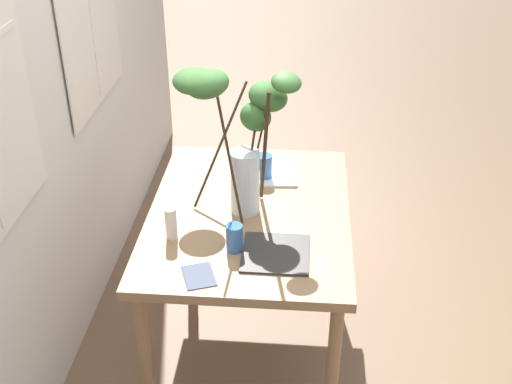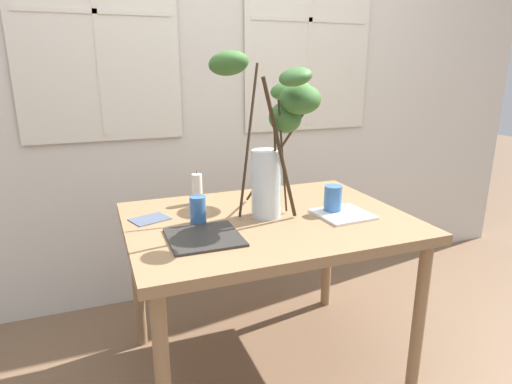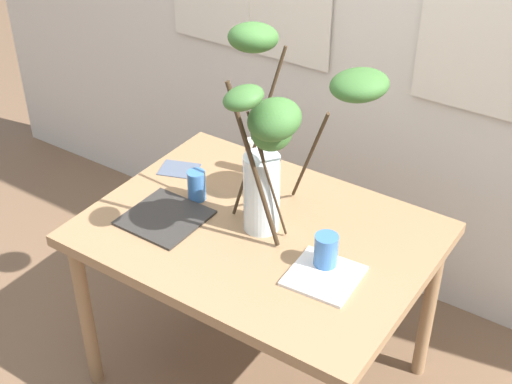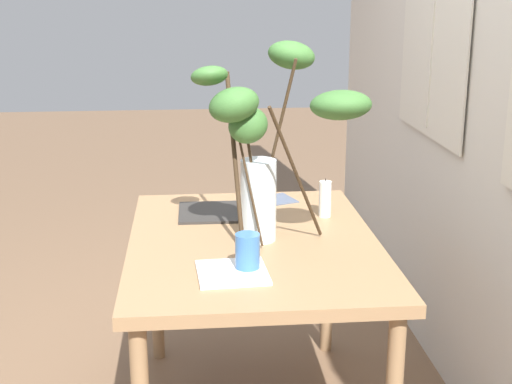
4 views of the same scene
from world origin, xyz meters
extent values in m
plane|color=brown|center=(0.00, 0.00, 0.00)|extent=(14.00, 14.00, 0.00)
cube|color=beige|center=(0.00, 0.87, 1.37)|extent=(4.44, 0.12, 2.74)
cube|color=#93704C|center=(0.00, 0.00, 0.71)|extent=(1.17, 0.87, 0.04)
cylinder|color=#93704C|center=(-0.52, -0.37, 0.34)|extent=(0.05, 0.05, 0.69)
cylinder|color=#93704C|center=(0.52, -0.37, 0.34)|extent=(0.05, 0.05, 0.69)
cylinder|color=#93704C|center=(-0.52, 0.37, 0.34)|extent=(0.05, 0.05, 0.69)
cylinder|color=#93704C|center=(0.52, 0.37, 0.34)|extent=(0.05, 0.05, 0.69)
cylinder|color=silver|center=(0.00, 0.02, 0.87)|extent=(0.12, 0.12, 0.28)
cylinder|color=silver|center=(0.00, 0.02, 0.78)|extent=(0.11, 0.11, 0.09)
cylinder|color=#382819|center=(0.03, 0.00, 0.94)|extent=(0.05, 0.07, 0.41)
ellipsoid|color=#38662D|center=(0.06, -0.02, 1.15)|extent=(0.19, 0.21, 0.18)
cylinder|color=#382819|center=(0.05, -0.03, 0.98)|extent=(0.10, 0.11, 0.49)
ellipsoid|color=#38662D|center=(0.10, -0.07, 1.22)|extent=(0.24, 0.25, 0.16)
cylinder|color=#382819|center=(0.11, 0.13, 0.99)|extent=(0.25, 0.23, 0.50)
ellipsoid|color=#38662D|center=(0.22, 0.25, 1.23)|extent=(0.28, 0.27, 0.13)
cylinder|color=#382819|center=(0.02, -0.06, 1.02)|extent=(0.18, 0.06, 0.57)
ellipsoid|color=#38662D|center=(0.04, -0.15, 1.31)|extent=(0.16, 0.15, 0.10)
cylinder|color=#382819|center=(-0.06, 0.08, 1.05)|extent=(0.14, 0.14, 0.62)
ellipsoid|color=#38662D|center=(-0.12, 0.14, 1.35)|extent=(0.24, 0.24, 0.14)
cylinder|color=#386BAD|center=(-0.29, 0.03, 0.78)|extent=(0.07, 0.07, 0.11)
cylinder|color=#386BAD|center=(0.29, -0.04, 0.79)|extent=(0.08, 0.08, 0.12)
cube|color=#2D2B28|center=(-0.31, -0.13, 0.73)|extent=(0.27, 0.27, 0.01)
cube|color=white|center=(0.31, -0.09, 0.73)|extent=(0.23, 0.23, 0.01)
cube|color=#4C566B|center=(-0.47, 0.15, 0.73)|extent=(0.18, 0.16, 0.00)
cylinder|color=silver|center=(-0.23, 0.30, 0.80)|extent=(0.05, 0.05, 0.14)
cylinder|color=black|center=(-0.23, 0.30, 0.87)|extent=(0.00, 0.00, 0.01)
camera|label=1|loc=(-2.34, -0.21, 2.24)|focal=45.07mm
camera|label=2|loc=(-0.67, -1.60, 1.35)|focal=30.56mm
camera|label=3|loc=(1.09, -1.65, 2.23)|focal=50.62mm
camera|label=4|loc=(2.39, -0.21, 1.60)|focal=50.91mm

